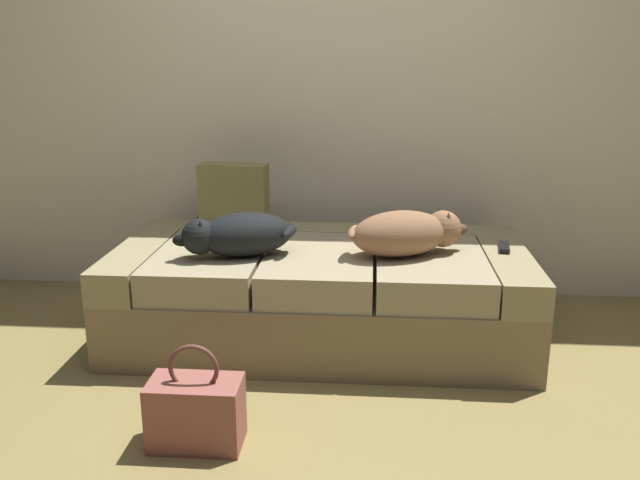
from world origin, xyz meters
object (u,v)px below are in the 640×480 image
object	(u,v)px
handbag	(196,411)
couch	(321,293)
tv_remote	(504,247)
dog_dark	(238,235)
dog_tan	(407,233)
throw_pillow	(234,198)

from	to	relation	value
handbag	couch	bearing A→B (deg)	69.20
tv_remote	handbag	distance (m)	1.59
couch	dog_dark	world-z (taller)	dog_dark
dog_dark	couch	bearing A→B (deg)	24.08
dog_tan	throw_pillow	world-z (taller)	throw_pillow
couch	tv_remote	bearing A→B (deg)	2.00
handbag	dog_tan	bearing A→B (deg)	48.90
throw_pillow	handbag	size ratio (longest dim) A/B	0.90
couch	throw_pillow	xyz separation A→B (m)	(-0.46, 0.27, 0.39)
dog_dark	throw_pillow	distance (m)	0.45
dog_dark	handbag	distance (m)	0.89
tv_remote	dog_tan	bearing A→B (deg)	-157.37
dog_dark	handbag	bearing A→B (deg)	-90.20
dog_tan	handbag	distance (m)	1.22
throw_pillow	handbag	distance (m)	1.32
couch	throw_pillow	size ratio (longest dim) A/B	5.60
couch	dog_dark	xyz separation A→B (m)	(-0.36, -0.16, 0.32)
tv_remote	throw_pillow	xyz separation A→B (m)	(-1.30, 0.24, 0.16)
tv_remote	throw_pillow	world-z (taller)	throw_pillow
throw_pillow	dog_dark	bearing A→B (deg)	-76.68
couch	dog_tan	size ratio (longest dim) A/B	3.31
dog_dark	handbag	xyz separation A→B (m)	(-0.00, -0.79, -0.42)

